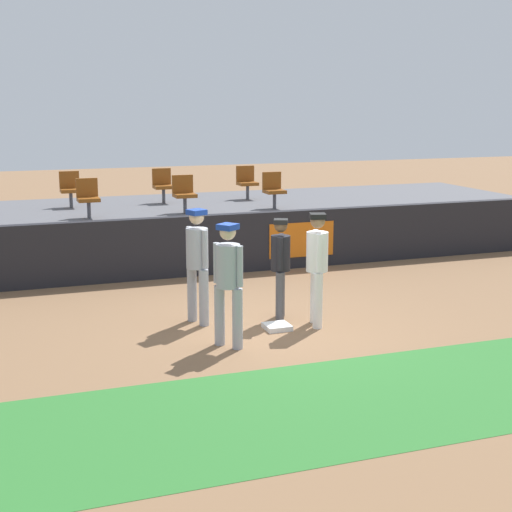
# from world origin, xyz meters

# --- Properties ---
(ground_plane) EXTENTS (60.00, 60.00, 0.00)m
(ground_plane) POSITION_xyz_m (0.00, 0.00, 0.00)
(ground_plane) COLOR #846042
(grass_foreground_strip) EXTENTS (18.00, 2.80, 0.01)m
(grass_foreground_strip) POSITION_xyz_m (0.00, -3.13, 0.00)
(grass_foreground_strip) COLOR #2D722D
(grass_foreground_strip) RESTS_ON ground_plane
(first_base) EXTENTS (0.40, 0.40, 0.08)m
(first_base) POSITION_xyz_m (0.07, -0.09, 0.04)
(first_base) COLOR white
(first_base) RESTS_ON ground_plane
(player_fielder_home) EXTENTS (0.46, 0.54, 1.84)m
(player_fielder_home) POSITION_xyz_m (0.76, -0.09, 1.06)
(player_fielder_home) COLOR white
(player_fielder_home) RESTS_ON ground_plane
(player_runner_visitor) EXTENTS (0.49, 0.49, 1.85)m
(player_runner_visitor) POSITION_xyz_m (-0.92, -0.65, 1.07)
(player_runner_visitor) COLOR #9EA3AD
(player_runner_visitor) RESTS_ON ground_plane
(player_coach_visitor) EXTENTS (0.46, 0.50, 1.88)m
(player_coach_visitor) POSITION_xyz_m (-1.03, 0.67, 1.09)
(player_coach_visitor) COLOR #9EA3AD
(player_coach_visitor) RESTS_ON ground_plane
(player_umpire) EXTENTS (0.42, 0.44, 1.69)m
(player_umpire) POSITION_xyz_m (0.33, 0.44, 0.98)
(player_umpire) COLOR #4C4C51
(player_umpire) RESTS_ON ground_plane
(field_wall) EXTENTS (18.00, 0.26, 1.26)m
(field_wall) POSITION_xyz_m (0.01, 4.00, 0.63)
(field_wall) COLOR black
(field_wall) RESTS_ON ground_plane
(bleacher_platform) EXTENTS (18.00, 4.80, 1.11)m
(bleacher_platform) POSITION_xyz_m (0.00, 6.58, 0.56)
(bleacher_platform) COLOR #59595E
(bleacher_platform) RESTS_ON ground_plane
(seat_back_left) EXTENTS (0.46, 0.44, 0.84)m
(seat_back_left) POSITION_xyz_m (-2.32, 7.25, 1.58)
(seat_back_left) COLOR #4C4C51
(seat_back_left) RESTS_ON bleacher_platform
(seat_front_left) EXTENTS (0.46, 0.44, 0.84)m
(seat_front_left) POSITION_xyz_m (-2.13, 5.45, 1.58)
(seat_front_left) COLOR #4C4C51
(seat_front_left) RESTS_ON bleacher_platform
(seat_back_right) EXTENTS (0.47, 0.44, 0.84)m
(seat_back_right) POSITION_xyz_m (2.09, 7.25, 1.58)
(seat_back_right) COLOR #4C4C51
(seat_back_right) RESTS_ON bleacher_platform
(seat_front_right) EXTENTS (0.45, 0.44, 0.84)m
(seat_front_right) POSITION_xyz_m (2.13, 5.45, 1.58)
(seat_front_right) COLOR #4C4C51
(seat_front_right) RESTS_ON bleacher_platform
(seat_front_center) EXTENTS (0.48, 0.44, 0.84)m
(seat_front_center) POSITION_xyz_m (-0.02, 5.45, 1.58)
(seat_front_center) COLOR #4C4C51
(seat_front_center) RESTS_ON bleacher_platform
(seat_back_center) EXTENTS (0.46, 0.44, 0.84)m
(seat_back_center) POSITION_xyz_m (-0.09, 7.25, 1.58)
(seat_back_center) COLOR #4C4C51
(seat_back_center) RESTS_ON bleacher_platform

